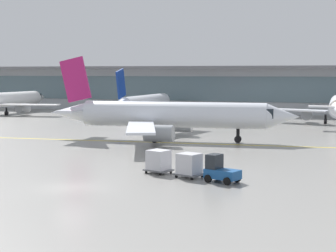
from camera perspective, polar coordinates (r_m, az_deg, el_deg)
name	(u,v)px	position (r m, az deg, el deg)	size (l,w,h in m)	color
ground_plane	(72,188)	(41.11, -9.85, -6.25)	(400.00, 400.00, 0.00)	gray
taxiway_centreline_stripe	(168,143)	(65.92, 0.03, -1.72)	(110.00, 0.36, 0.01)	yellow
terminal_concourse	(258,89)	(116.36, 9.18, 3.78)	(179.77, 11.00, 9.60)	#B2B7BC
gate_airplane_0	(3,100)	(114.96, -16.59, 2.56)	(26.36, 28.43, 9.41)	white
gate_airplane_1	(145,103)	(103.01, -2.40, 2.39)	(25.21, 27.03, 8.98)	silver
taxiing_regional_jet	(170,115)	(67.58, 0.24, 1.09)	(31.24, 28.92, 10.34)	silver
baggage_tug	(220,170)	(42.55, 5.36, -4.56)	(2.91, 2.28, 2.10)	#194C8C
cargo_dolly_lead	(189,165)	(44.11, 2.19, -3.97)	(2.51, 2.20, 1.94)	#595B60
cargo_dolly_trailing	(159,161)	(45.97, -0.98, -3.58)	(2.51, 2.20, 1.94)	#595B60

